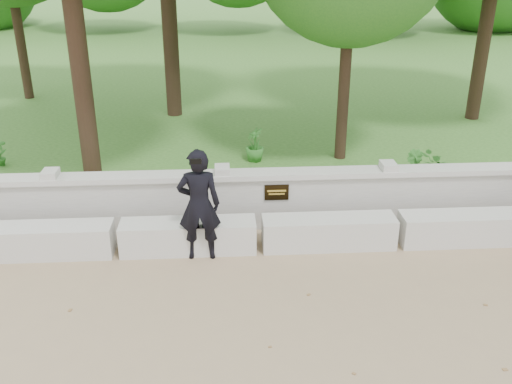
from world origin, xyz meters
TOP-DOWN VIEW (x-y plane):
  - ground at (0.00, 0.00)m, footprint 80.00×80.00m
  - lawn at (0.00, 14.00)m, footprint 40.00×22.00m
  - concrete_bench at (0.00, 1.90)m, footprint 11.90×0.45m
  - parapet_wall at (0.00, 2.60)m, footprint 12.50×0.35m
  - man_main at (-0.82, 1.71)m, footprint 0.58×0.52m
  - shrub_b at (2.77, 3.58)m, footprint 0.40×0.41m
  - shrub_c at (3.09, 3.43)m, footprint 0.70×0.69m
  - shrub_d at (0.12, 4.84)m, footprint 0.40×0.43m

SIDE VIEW (x-z plane):
  - ground at x=0.00m, z-range 0.00..0.00m
  - lawn at x=0.00m, z-range 0.00..0.25m
  - concrete_bench at x=0.00m, z-range 0.00..0.45m
  - parapet_wall at x=0.00m, z-range 0.01..0.91m
  - shrub_b at x=2.77m, z-range 0.25..0.83m
  - shrub_c at x=3.09m, z-range 0.25..0.84m
  - shrub_d at x=0.12m, z-range 0.25..0.89m
  - man_main at x=-0.82m, z-range 0.00..1.59m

